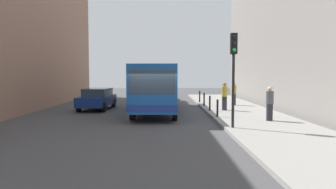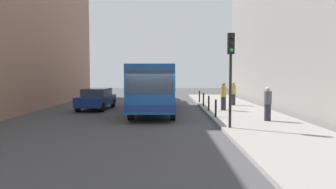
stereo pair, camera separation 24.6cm
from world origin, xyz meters
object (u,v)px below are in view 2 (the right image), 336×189
Objects in this scene: bollard_near at (217,108)px; pedestrian_near_signal at (269,104)px; bollard_mid at (210,103)px; car_behind_bus at (161,91)px; bollard_farthest at (201,96)px; car_beside_bus at (98,98)px; pedestrian_far_sidewalk at (235,94)px; bus at (157,86)px; traffic_light at (232,62)px; pedestrian_mid_sidewalk at (225,96)px; bollard_far at (205,99)px.

pedestrian_near_signal is (2.38, -1.44, 0.38)m from bollard_near.
bollard_mid is 0.55× the size of pedestrian_near_signal.
bollard_farthest is at bearing 126.20° from car_behind_bus.
bollard_near is 1.00× the size of bollard_farthest.
bollard_mid is at bearing -90.00° from bollard_farthest.
car_beside_bus is 4.74× the size of bollard_near.
bollard_near is (7.62, -5.00, -0.16)m from car_beside_bus.
bollard_mid is 5.07m from pedestrian_near_signal.
bus is at bearing -66.13° from pedestrian_far_sidewalk.
car_behind_bus reaches higher than bollard_mid.
pedestrian_near_signal reaches higher than car_behind_bus.
bus reaches higher than bollard_farthest.
bollard_mid is 1.00× the size of bollard_farthest.
car_behind_bus is 2.59× the size of pedestrian_near_signal.
car_beside_bus is 11.90m from pedestrian_near_signal.
traffic_light is at bearing -89.12° from bollard_mid.
pedestrian_near_signal is at bearing 42.20° from traffic_light.
bus reaches higher than car_beside_bus.
pedestrian_far_sidewalk is (-0.10, 7.96, -0.00)m from pedestrian_near_signal.
bollard_farthest is 0.55× the size of pedestrian_near_signal.
car_behind_bus is 14.43m from bollard_near.
bus is 3.66m from bollard_mid.
pedestrian_mid_sidewalk is at bearing 64.36° from pedestrian_near_signal.
car_beside_bus is 4.74× the size of bollard_mid.
pedestrian_far_sidewalk is (9.91, 1.52, 0.22)m from car_beside_bus.
car_beside_bus is 9.96m from car_behind_bus.
bus reaches higher than bollard_mid.
pedestrian_mid_sidewalk reaches higher than bollard_mid.
bollard_farthest is (3.41, 5.28, -1.10)m from bus.
bollard_far is at bearing 90.60° from traffic_light.
bollard_farthest is (-0.10, 12.56, -2.38)m from traffic_light.
traffic_light is at bearing -14.20° from pedestrian_far_sidewalk.
pedestrian_mid_sidewalk is 3.58m from pedestrian_far_sidewalk.
bollard_far is (0.00, 6.03, 0.00)m from bollard_near.
bollard_far is (-0.10, 9.55, -2.38)m from traffic_light.
pedestrian_far_sidewalk reaches higher than bollard_far.
pedestrian_far_sidewalk is at bearing -167.76° from car_beside_bus.
pedestrian_mid_sidewalk is (4.38, -0.58, -0.67)m from bus.
bollard_near is 9.05m from bollard_farthest.
bus is 11.65× the size of bollard_mid.
pedestrian_far_sidewalk is at bearing 48.11° from pedestrian_near_signal.
pedestrian_near_signal reaches higher than car_beside_bus.
pedestrian_far_sidewalk is at bearing -47.89° from bollard_farthest.
bus is 11.65× the size of bollard_near.
car_beside_bus reaches higher than bollard_far.
bollard_mid is at bearing 90.88° from traffic_light.
bollard_near is at bearing 106.21° from pedestrian_near_signal.
bus is 2.46× the size of car_beside_bus.
bollard_far is (3.41, 2.26, -1.10)m from bus.
bollard_far is at bearing 90.00° from bollard_near.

